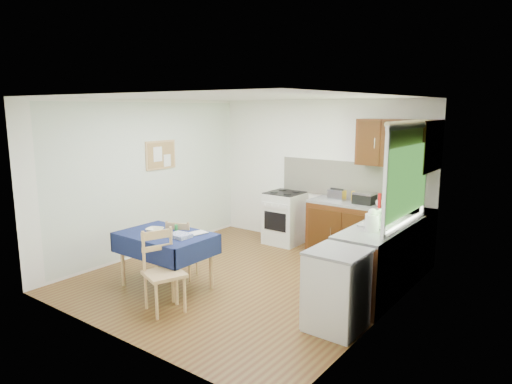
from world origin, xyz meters
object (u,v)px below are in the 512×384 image
Objects in this scene: dining_table at (166,241)px; chair_far at (181,248)px; dish_rack at (380,225)px; chair_near at (163,269)px; toaster at (337,195)px; kettle at (372,221)px; sandwich_press at (365,198)px.

chair_far is at bearing 79.29° from dining_table.
chair_near is at bearing -113.97° from dish_rack.
dish_rack is at bearing -51.24° from toaster.
chair_near is 2.72m from dish_rack.
chair_near is at bearing -137.94° from kettle.
dish_rack is 0.28m from kettle.
dining_table is at bearing -121.34° from toaster.
sandwich_press is (0.46, 0.04, -0.00)m from toaster.
toaster is 1.83m from kettle.
kettle is (0.00, -0.26, 0.10)m from dish_rack.
sandwich_press is 1.61m from kettle.
kettle is at bearing -69.17° from dish_rack.
dining_table is at bearing 64.21° from chair_near.
dish_rack is at bearing 91.04° from kettle.
sandwich_press is at bearing -2.03° from toaster.
sandwich_press is (1.14, 3.12, 0.48)m from chair_near.
chair_near is at bearing 98.64° from chair_far.
toaster is at bearing 155.47° from dish_rack.
chair_far is 2.76× the size of sandwich_press.
dish_rack is at bearing -74.07° from sandwich_press.
dining_table is 4.37× the size of kettle.
kettle reaches higher than sandwich_press.
chair_near is at bearing -125.32° from sandwich_press.
chair_near is (0.55, -0.83, 0.06)m from chair_far.
sandwich_press is at bearing 140.97° from dish_rack.
kettle is (2.35, 1.18, 0.39)m from dining_table.
dish_rack is at bearing -23.94° from chair_near.
kettle reaches higher than dish_rack.
chair_far reaches higher than dining_table.
kettle is (1.18, -1.40, 0.03)m from toaster.
dining_table is 1.44× the size of chair_far.
chair_far is 3.24× the size of toaster.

